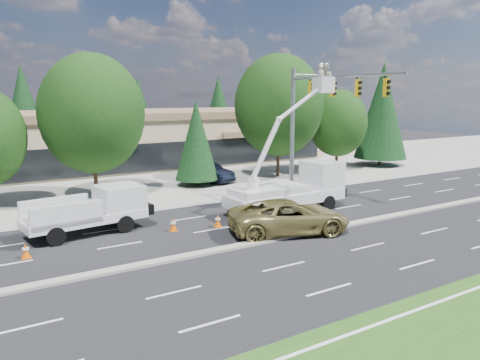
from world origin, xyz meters
TOP-DOWN VIEW (x-y plane):
  - ground at (0.00, 0.00)m, footprint 140.00×140.00m
  - concrete_apron at (0.00, 20.00)m, footprint 140.00×22.00m
  - road_median at (0.00, 0.00)m, footprint 120.00×0.55m
  - strip_mall at (0.00, 29.97)m, footprint 50.40×15.40m
  - tree_front_d at (-3.00, 15.00)m, footprint 7.23×7.23m
  - tree_front_e at (5.00, 15.00)m, footprint 3.44×3.44m
  - tree_front_f at (13.00, 15.00)m, footprint 7.70×7.70m
  - tree_front_g at (20.00, 15.00)m, footprint 5.55×5.55m
  - tree_front_h at (26.00, 15.00)m, footprint 5.28×5.28m
  - tree_back_b at (-4.00, 42.00)m, footprint 5.41×5.41m
  - tree_back_c at (10.00, 42.00)m, footprint 4.79×4.79m
  - tree_back_d at (22.00, 42.00)m, footprint 5.04×5.04m
  - signal_mast at (10.03, 7.04)m, footprint 2.76×10.16m
  - utility_pickup at (-5.47, 6.08)m, footprint 6.33×2.96m
  - bucket_truck at (6.54, 4.21)m, footprint 8.31×2.61m
  - traffic_cone_a at (-9.11, 3.67)m, footprint 0.40×0.40m
  - traffic_cone_b at (-1.81, 4.17)m, footprint 0.40×0.40m
  - traffic_cone_c at (0.59, 3.61)m, footprint 0.40×0.40m
  - traffic_cone_d at (7.20, 3.12)m, footprint 0.40×0.40m
  - minivan at (3.18, 0.60)m, footprint 6.94×4.72m
  - parked_car_east at (6.48, 16.00)m, footprint 3.09×5.20m

SIDE VIEW (x-z plane):
  - ground at x=0.00m, z-range 0.00..0.00m
  - concrete_apron at x=0.00m, z-range 0.00..0.01m
  - road_median at x=0.00m, z-range 0.00..0.12m
  - traffic_cone_a at x=-9.11m, z-range -0.01..0.69m
  - traffic_cone_b at x=-1.81m, z-range -0.01..0.69m
  - traffic_cone_c at x=0.59m, z-range -0.01..0.69m
  - traffic_cone_d at x=7.20m, z-range -0.01..0.69m
  - parked_car_east at x=6.48m, z-range 0.00..1.62m
  - minivan at x=3.18m, z-range 0.00..1.76m
  - utility_pickup at x=-5.47m, z-range -0.21..2.13m
  - bucket_truck at x=6.54m, z-range -2.56..6.52m
  - strip_mall at x=0.00m, z-range 0.08..5.58m
  - tree_front_e at x=5.00m, z-range 0.25..7.02m
  - tree_front_g at x=20.00m, z-range 0.66..8.36m
  - tree_back_c at x=10.00m, z-range 0.34..9.79m
  - tree_back_d at x=22.00m, z-range 0.36..10.29m
  - tree_front_h at x=26.00m, z-range 0.38..10.78m
  - tree_back_b at x=-4.00m, z-range 0.39..11.06m
  - tree_front_d at x=-3.00m, z-range 0.86..10.88m
  - signal_mast at x=10.03m, z-range 1.56..10.56m
  - tree_front_f at x=13.00m, z-range 0.91..11.60m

